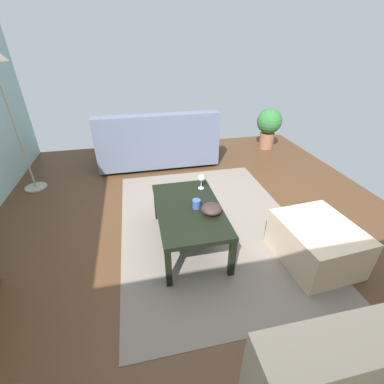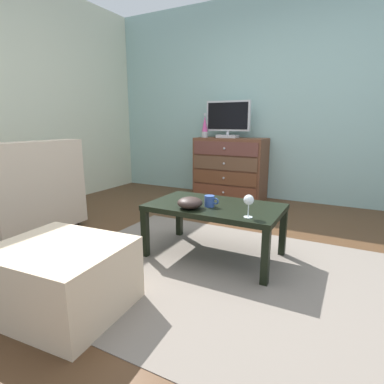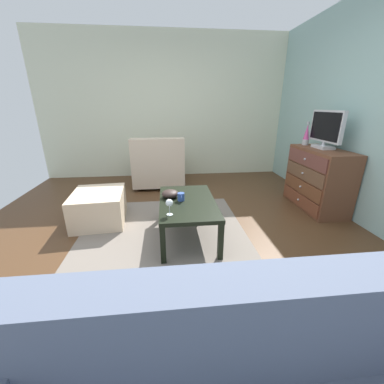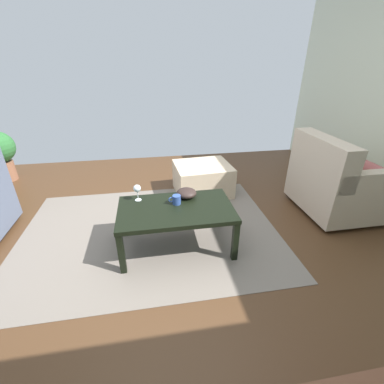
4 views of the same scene
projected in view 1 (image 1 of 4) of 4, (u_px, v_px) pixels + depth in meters
ground_plane at (196, 240)px, 2.73m from camera, size 5.79×5.03×0.05m
area_rug at (209, 224)px, 2.92m from camera, size 2.60×1.90×0.01m
coffee_table at (189, 212)px, 2.47m from camera, size 1.02×0.60×0.42m
wine_glass at (201, 178)px, 2.70m from camera, size 0.07×0.07×0.16m
mug at (196, 204)px, 2.43m from camera, size 0.11×0.08×0.08m
bowl_decorative at (212, 209)px, 2.36m from camera, size 0.19×0.19×0.09m
couch_large at (158, 143)px, 4.19m from camera, size 0.85×1.82×0.85m
ottoman at (316, 243)px, 2.37m from camera, size 0.74×0.65×0.39m
potted_plant at (269, 125)px, 4.73m from camera, size 0.44×0.44×0.72m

